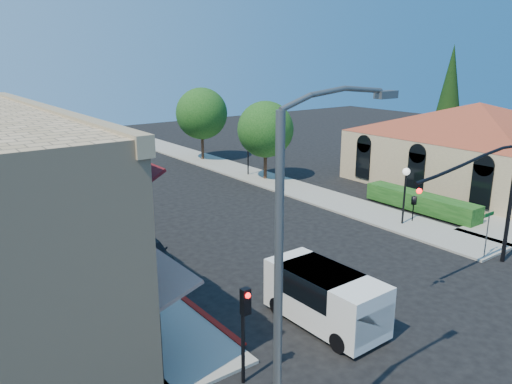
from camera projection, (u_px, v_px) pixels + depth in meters
ground at (434, 323)px, 19.32m from camera, size 120.00×120.00×0.00m
sidewalk_left at (25, 201)px, 35.08m from camera, size 3.50×50.00×0.12m
sidewalk_right at (231, 168)px, 45.18m from camera, size 3.50×50.00×0.12m
curb_red_strip at (177, 296)px, 21.50m from camera, size 0.25×10.00×0.06m
mission_building at (476, 136)px, 39.88m from camera, size 30.12×30.12×6.40m
hedge at (420, 212)px, 33.01m from camera, size 1.40×8.00×1.10m
conifer_far at (450, 94)px, 47.67m from camera, size 3.20×3.20×11.00m
street_tree_a at (265, 129)px, 40.25m from camera, size 4.56×4.56×6.48m
street_tree_b at (202, 114)px, 47.87m from camera, size 4.94×4.94×7.02m
signal_mast_arm at (490, 190)px, 22.76m from camera, size 8.01×0.39×6.00m
secondary_signal at (245, 318)px, 15.16m from camera, size 0.28×0.42×3.32m
cobra_streetlight at (291, 278)px, 11.08m from camera, size 3.60×0.25×9.31m
street_name_sign at (488, 228)px, 24.89m from camera, size 0.80×0.06×2.50m
lamppost_left_near at (138, 245)px, 19.85m from camera, size 0.44×0.44×3.57m
lamppost_left_far at (43, 178)px, 30.65m from camera, size 0.44×0.44×3.57m
lamppost_right_near at (406, 182)px, 29.66m from camera, size 0.44×0.44×3.57m
lamppost_right_far at (248, 144)px, 42.01m from camera, size 0.44×0.44×3.57m
white_van at (326, 295)px, 18.92m from camera, size 2.22×4.90×2.15m
parked_car_a at (151, 251)px, 24.81m from camera, size 1.73×3.66×1.21m
parked_car_b at (108, 214)px, 30.52m from camera, size 1.66×3.75×1.20m
parked_car_c at (102, 210)px, 31.27m from camera, size 1.92×4.23×1.20m
parked_car_d at (60, 185)px, 37.43m from camera, size 2.36×4.51×1.21m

